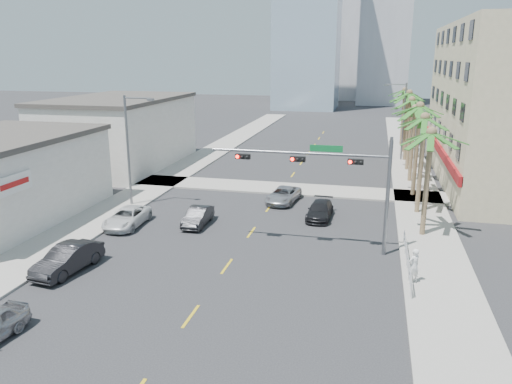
# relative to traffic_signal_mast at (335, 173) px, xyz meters

# --- Properties ---
(ground) EXTENTS (260.00, 260.00, 0.00)m
(ground) POSITION_rel_traffic_signal_mast_xyz_m (-5.78, -7.95, -5.06)
(ground) COLOR #262628
(ground) RESTS_ON ground
(sidewalk_right) EXTENTS (4.00, 120.00, 0.15)m
(sidewalk_right) POSITION_rel_traffic_signal_mast_xyz_m (6.22, 12.05, -4.99)
(sidewalk_right) COLOR gray
(sidewalk_right) RESTS_ON ground
(sidewalk_left) EXTENTS (4.00, 120.00, 0.15)m
(sidewalk_left) POSITION_rel_traffic_signal_mast_xyz_m (-17.78, 12.05, -4.99)
(sidewalk_left) COLOR gray
(sidewalk_left) RESTS_ON ground
(sidewalk_cross) EXTENTS (80.00, 4.00, 0.15)m
(sidewalk_cross) POSITION_rel_traffic_signal_mast_xyz_m (-5.78, 14.05, -4.99)
(sidewalk_cross) COLOR gray
(sidewalk_cross) RESTS_ON ground
(building_left_far) EXTENTS (11.00, 18.00, 7.20)m
(building_left_far) POSITION_rel_traffic_signal_mast_xyz_m (-25.28, 20.05, -1.46)
(building_left_far) COLOR beige
(building_left_far) RESTS_ON ground
(tower_far_center) EXTENTS (16.00, 16.00, 42.00)m
(tower_far_center) POSITION_rel_traffic_signal_mast_xyz_m (-8.78, 117.05, 15.94)
(tower_far_center) COLOR #ADADB2
(tower_far_center) RESTS_ON ground
(traffic_signal_mast) EXTENTS (11.12, 0.54, 7.20)m
(traffic_signal_mast) POSITION_rel_traffic_signal_mast_xyz_m (0.00, 0.00, 0.00)
(traffic_signal_mast) COLOR slate
(traffic_signal_mast) RESTS_ON ground
(palm_tree_0) EXTENTS (4.80, 4.80, 7.80)m
(palm_tree_0) POSITION_rel_traffic_signal_mast_xyz_m (5.82, 4.05, 2.02)
(palm_tree_0) COLOR brown
(palm_tree_0) RESTS_ON ground
(palm_tree_1) EXTENTS (4.80, 4.80, 8.16)m
(palm_tree_1) POSITION_rel_traffic_signal_mast_xyz_m (5.82, 9.25, 2.37)
(palm_tree_1) COLOR brown
(palm_tree_1) RESTS_ON ground
(palm_tree_2) EXTENTS (4.80, 4.80, 8.52)m
(palm_tree_2) POSITION_rel_traffic_signal_mast_xyz_m (5.82, 14.45, 2.72)
(palm_tree_2) COLOR brown
(palm_tree_2) RESTS_ON ground
(palm_tree_3) EXTENTS (4.80, 4.80, 7.80)m
(palm_tree_3) POSITION_rel_traffic_signal_mast_xyz_m (5.82, 19.65, 2.02)
(palm_tree_3) COLOR brown
(palm_tree_3) RESTS_ON ground
(palm_tree_4) EXTENTS (4.80, 4.80, 8.16)m
(palm_tree_4) POSITION_rel_traffic_signal_mast_xyz_m (5.82, 24.85, 2.37)
(palm_tree_4) COLOR brown
(palm_tree_4) RESTS_ON ground
(palm_tree_5) EXTENTS (4.80, 4.80, 8.52)m
(palm_tree_5) POSITION_rel_traffic_signal_mast_xyz_m (5.82, 30.05, 2.72)
(palm_tree_5) COLOR brown
(palm_tree_5) RESTS_ON ground
(palm_tree_6) EXTENTS (4.80, 4.80, 7.80)m
(palm_tree_6) POSITION_rel_traffic_signal_mast_xyz_m (5.82, 35.25, 2.02)
(palm_tree_6) COLOR brown
(palm_tree_6) RESTS_ON ground
(palm_tree_7) EXTENTS (4.80, 4.80, 8.16)m
(palm_tree_7) POSITION_rel_traffic_signal_mast_xyz_m (5.82, 40.45, 2.37)
(palm_tree_7) COLOR brown
(palm_tree_7) RESTS_ON ground
(streetlight_left) EXTENTS (2.55, 0.25, 9.00)m
(streetlight_left) POSITION_rel_traffic_signal_mast_xyz_m (-16.78, 6.05, -0.00)
(streetlight_left) COLOR slate
(streetlight_left) RESTS_ON ground
(streetlight_right) EXTENTS (2.55, 0.25, 9.00)m
(streetlight_right) POSITION_rel_traffic_signal_mast_xyz_m (5.21, 30.05, -0.00)
(streetlight_right) COLOR slate
(streetlight_right) RESTS_ON ground
(guardrail) EXTENTS (0.08, 8.08, 1.00)m
(guardrail) POSITION_rel_traffic_signal_mast_xyz_m (4.52, -1.95, -4.39)
(guardrail) COLOR silver
(guardrail) RESTS_ON ground
(car_parked_mid) EXTENTS (2.22, 4.85, 1.54)m
(car_parked_mid) POSITION_rel_traffic_signal_mast_xyz_m (-14.43, -6.74, -4.29)
(car_parked_mid) COLOR black
(car_parked_mid) RESTS_ON ground
(car_parked_far) EXTENTS (2.36, 4.82, 1.32)m
(car_parked_far) POSITION_rel_traffic_signal_mast_xyz_m (-14.89, 1.27, -4.40)
(car_parked_far) COLOR silver
(car_parked_far) RESTS_ON ground
(car_lane_left) EXTENTS (1.45, 3.95, 1.29)m
(car_lane_left) POSITION_rel_traffic_signal_mast_xyz_m (-9.97, 2.71, -4.42)
(car_lane_left) COLOR black
(car_lane_left) RESTS_ON ground
(car_lane_center) EXTENTS (2.70, 4.82, 1.27)m
(car_lane_center) POSITION_rel_traffic_signal_mast_xyz_m (-4.94, 9.85, -4.43)
(car_lane_center) COLOR #B2B1B6
(car_lane_center) RESTS_ON ground
(car_lane_right) EXTENTS (1.86, 4.34, 1.25)m
(car_lane_right) POSITION_rel_traffic_signal_mast_xyz_m (-1.47, 6.35, -4.44)
(car_lane_right) COLOR black
(car_lane_right) RESTS_ON ground
(pedestrian) EXTENTS (0.84, 0.80, 1.92)m
(pedestrian) POSITION_rel_traffic_signal_mast_xyz_m (4.71, -3.93, -3.95)
(pedestrian) COLOR white
(pedestrian) RESTS_ON sidewalk_right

